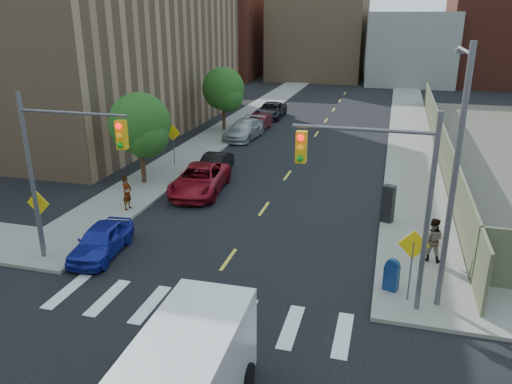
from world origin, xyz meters
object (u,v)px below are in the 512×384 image
Objects in this scene: parked_car_red at (200,179)px; parked_car_grey at (271,110)px; pedestrian_west at (127,193)px; parked_car_maroon at (259,122)px; mailbox at (392,275)px; parked_car_silver at (244,129)px; parked_car_black at (214,165)px; parked_car_blue at (101,240)px; payphone at (388,204)px; pedestrian_east at (432,239)px; cargo_van at (184,384)px; parked_car_white at (243,130)px.

parked_car_red is 22.45m from parked_car_grey.
parked_car_maroon is at bearing -1.18° from pedestrian_west.
parked_car_silver is at bearing 138.19° from mailbox.
mailbox is at bearing -70.02° from parked_car_grey.
pedestrian_west reaches higher than parked_car_black.
parked_car_blue is 25.34m from parked_car_maroon.
parked_car_maroon reaches higher than parked_car_blue.
pedestrian_west is (-1.38, 4.74, 0.35)m from parked_car_blue.
parked_car_grey is 26.22m from pedestrian_west.
parked_car_maroon is 27.89m from mailbox.
payphone is (10.50, -1.92, 0.29)m from parked_car_red.
pedestrian_east reaches higher than parked_car_blue.
parked_car_white is at bearing 103.02° from cargo_van.
payphone is 4.13m from pedestrian_east.
parked_car_black is 0.70× the size of cargo_van.
pedestrian_east is at bearing 58.83° from cargo_van.
parked_car_blue is 4.95m from pedestrian_west.
cargo_van reaches higher than parked_car_blue.
payphone is (11.64, 6.60, 0.40)m from parked_car_blue.
parked_car_white reaches higher than parked_car_maroon.
payphone reaches higher than parked_car_white.
payphone reaches higher than mailbox.
parked_car_blue is 0.75× the size of parked_car_grey.
parked_car_black is 0.73× the size of parked_car_red.
parked_car_maroon is 0.79× the size of parked_car_grey.
parked_car_silver is 17.09m from pedestrian_west.
parked_car_grey is at bearing 95.13° from parked_car_silver.
payphone is at bearing -53.81° from pedestrian_east.
parked_car_silver is 1.00× the size of parked_car_grey.
parked_car_red reaches higher than parked_car_maroon.
parked_car_grey is at bearing 95.45° from parked_car_white.
payphone is at bearing -78.81° from pedestrian_west.
parked_car_grey is (0.00, 9.14, -0.04)m from parked_car_silver.
parked_car_black is at bearing 152.56° from mailbox.
parked_car_silver is 4.34× the size of mailbox.
parked_car_red is 1.26× the size of parked_car_white.
parked_car_maroon is at bearing 83.74° from parked_car_blue.
parked_car_silver is 24.87m from mailbox.
pedestrian_east is at bearing -29.83° from parked_car_red.
parked_car_blue is 0.89× the size of parked_car_white.
parked_car_maroon is (0.15, 25.34, 0.02)m from parked_car_blue.
mailbox is at bearing -55.10° from parked_car_white.
parked_car_maroon is at bearing 141.55° from payphone.
pedestrian_west is at bearing -88.71° from parked_car_white.
pedestrian_east is (13.63, -18.90, 0.30)m from parked_car_silver.
parked_car_maroon is 20.66m from pedestrian_west.
parked_car_black is at bearing 80.09° from parked_car_blue.
parked_car_white is at bearing 84.51° from parked_car_blue.
pedestrian_west is at bearing -128.99° from parked_car_red.
cargo_van is at bearing -75.07° from parked_car_red.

